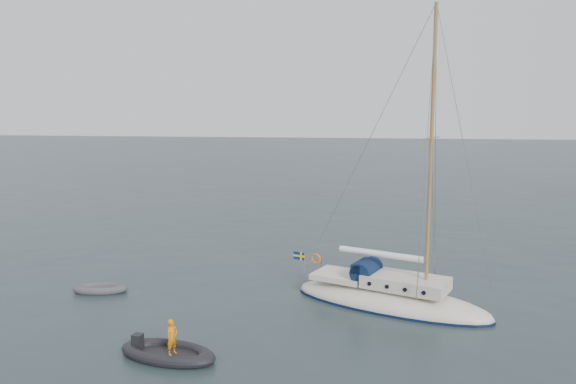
# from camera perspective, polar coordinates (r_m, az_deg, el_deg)

# --- Properties ---
(ground) EXTENTS (300.00, 300.00, 0.00)m
(ground) POSITION_cam_1_polar(r_m,az_deg,el_deg) (28.20, 2.32, -9.94)
(ground) COLOR black
(ground) RESTS_ON ground
(sailboat) EXTENTS (9.71, 2.91, 13.82)m
(sailboat) POSITION_cam_1_polar(r_m,az_deg,el_deg) (26.19, 10.36, -9.13)
(sailboat) COLOR beige
(sailboat) RESTS_ON ground
(dinghy) EXTENTS (2.66, 1.20, 0.38)m
(dinghy) POSITION_cam_1_polar(r_m,az_deg,el_deg) (29.36, -18.52, -9.30)
(dinghy) COLOR #444348
(dinghy) RESTS_ON ground
(rib) EXTENTS (3.75, 1.70, 1.50)m
(rib) POSITION_cam_1_polar(r_m,az_deg,el_deg) (21.41, -12.14, -15.60)
(rib) COLOR black
(rib) RESTS_ON ground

